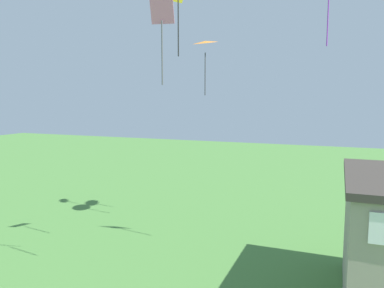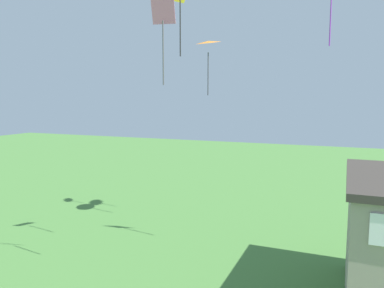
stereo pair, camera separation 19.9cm
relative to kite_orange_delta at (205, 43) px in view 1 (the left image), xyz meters
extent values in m
cone|color=orange|center=(0.00, 0.00, 0.05)|extent=(1.56, 1.56, 0.35)
cylinder|color=#333338|center=(0.00, 0.00, -1.61)|extent=(0.05, 0.05, 2.24)
cylinder|color=black|center=(0.44, -4.53, -0.03)|extent=(0.05, 0.05, 2.29)
cube|color=pink|center=(0.87, -6.93, 0.23)|extent=(0.88, 0.55, 1.08)
cylinder|color=#4C4C51|center=(0.87, -6.93, -1.33)|extent=(0.05, 0.05, 2.21)
cylinder|color=purple|center=(6.14, -2.82, 0.28)|extent=(0.05, 0.05, 2.23)
camera|label=1|loc=(6.76, -18.96, -2.91)|focal=35.00mm
camera|label=2|loc=(6.94, -18.88, -2.91)|focal=35.00mm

